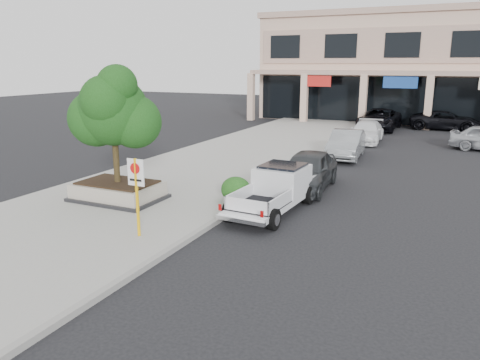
# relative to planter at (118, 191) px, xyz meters

# --- Properties ---
(ground) EXTENTS (120.00, 120.00, 0.00)m
(ground) POSITION_rel_planter_xyz_m (5.89, -1.01, -0.48)
(ground) COLOR black
(ground) RESTS_ON ground
(sidewalk) EXTENTS (8.00, 52.00, 0.15)m
(sidewalk) POSITION_rel_planter_xyz_m (0.39, 4.99, -0.40)
(sidewalk) COLOR gray
(sidewalk) RESTS_ON ground
(curb) EXTENTS (0.20, 52.00, 0.15)m
(curb) POSITION_rel_planter_xyz_m (4.34, 4.99, -0.40)
(curb) COLOR gray
(curb) RESTS_ON ground
(planter) EXTENTS (3.20, 2.20, 0.68)m
(planter) POSITION_rel_planter_xyz_m (0.00, 0.00, 0.00)
(planter) COLOR black
(planter) RESTS_ON sidewalk
(planter_tree) EXTENTS (2.90, 2.55, 4.00)m
(planter_tree) POSITION_rel_planter_xyz_m (0.13, 0.15, 2.94)
(planter_tree) COLOR #312513
(planter_tree) RESTS_ON planter
(no_parking_sign) EXTENTS (0.55, 0.09, 2.30)m
(no_parking_sign) POSITION_rel_planter_xyz_m (3.00, -2.76, 1.16)
(no_parking_sign) COLOR #FFBA0D
(no_parking_sign) RESTS_ON sidewalk
(hedge) EXTENTS (1.10, 0.99, 0.93)m
(hedge) POSITION_rel_planter_xyz_m (4.09, 1.54, 0.14)
(hedge) COLOR #134212
(hedge) RESTS_ON sidewalk
(pickup_truck) EXTENTS (2.07, 4.98, 1.54)m
(pickup_truck) POSITION_rel_planter_xyz_m (5.54, 1.42, 0.29)
(pickup_truck) COLOR white
(pickup_truck) RESTS_ON ground
(curb_car_a) EXTENTS (2.09, 4.72, 1.58)m
(curb_car_a) POSITION_rel_planter_xyz_m (5.73, 4.91, 0.31)
(curb_car_a) COLOR #313336
(curb_car_a) RESTS_ON ground
(curb_car_b) EXTENTS (1.93, 4.66, 1.50)m
(curb_car_b) POSITION_rel_planter_xyz_m (5.69, 12.16, 0.28)
(curb_car_b) COLOR gray
(curb_car_b) RESTS_ON ground
(curb_car_c) EXTENTS (2.11, 4.77, 1.36)m
(curb_car_c) POSITION_rel_planter_xyz_m (5.71, 18.00, 0.20)
(curb_car_c) COLOR white
(curb_car_c) RESTS_ON ground
(curb_car_d) EXTENTS (2.85, 5.94, 1.63)m
(curb_car_d) POSITION_rel_planter_xyz_m (5.53, 24.34, 0.34)
(curb_car_d) COLOR black
(curb_car_d) RESTS_ON ground
(lot_car_d) EXTENTS (5.29, 2.45, 1.47)m
(lot_car_d) POSITION_rel_planter_xyz_m (10.22, 26.53, 0.26)
(lot_car_d) COLOR black
(lot_car_d) RESTS_ON ground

